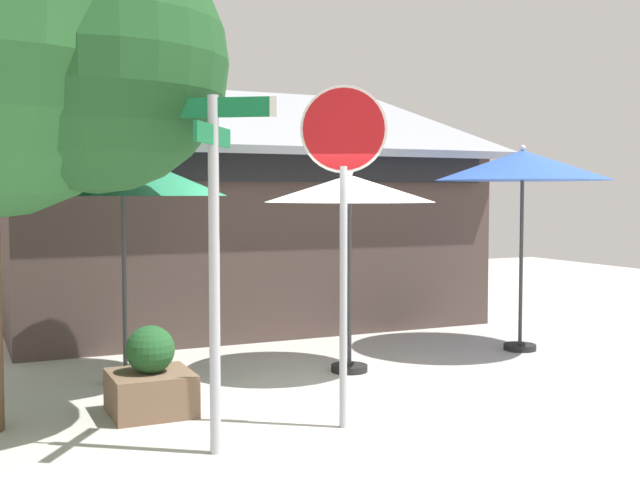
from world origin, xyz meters
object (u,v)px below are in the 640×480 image
object	(u,v)px
patio_umbrella_royal_blue_right	(523,167)
sidewalk_planter	(151,380)
patio_umbrella_ivory_center	(350,191)
street_sign_post	(215,233)
stop_sign	(344,190)
shade_tree	(0,30)
patio_umbrella_forest_green_left	(123,175)

from	to	relation	value
patio_umbrella_royal_blue_right	sidewalk_planter	distance (m)	5.82
patio_umbrella_ivory_center	sidewalk_planter	size ratio (longest dim) A/B	2.81
street_sign_post	stop_sign	xyz separation A→B (m)	(1.28, 0.21, 0.35)
shade_tree	patio_umbrella_forest_green_left	bearing A→B (deg)	46.91
stop_sign	shade_tree	size ratio (longest dim) A/B	0.57
patio_umbrella_ivory_center	sidewalk_planter	xyz separation A→B (m)	(-2.58, -0.81, -1.84)
stop_sign	patio_umbrella_ivory_center	world-z (taller)	stop_sign
patio_umbrella_forest_green_left	sidewalk_planter	xyz separation A→B (m)	(-0.02, -1.37, -2.01)
stop_sign	street_sign_post	bearing A→B (deg)	-170.63
stop_sign	sidewalk_planter	size ratio (longest dim) A/B	3.60
sidewalk_planter	shade_tree	bearing A→B (deg)	-178.88
patio_umbrella_ivory_center	sidewalk_planter	world-z (taller)	patio_umbrella_ivory_center
patio_umbrella_forest_green_left	street_sign_post	bearing A→B (deg)	-85.79
patio_umbrella_royal_blue_right	patio_umbrella_ivory_center	bearing A→B (deg)	-176.08
patio_umbrella_royal_blue_right	shade_tree	distance (m)	6.75
patio_umbrella_royal_blue_right	sidewalk_planter	bearing A→B (deg)	-169.31
patio_umbrella_forest_green_left	patio_umbrella_ivory_center	size ratio (longest dim) A/B	1.10
stop_sign	sidewalk_planter	world-z (taller)	stop_sign
street_sign_post	shade_tree	size ratio (longest dim) A/B	0.54
patio_umbrella_forest_green_left	sidewalk_planter	world-z (taller)	patio_umbrella_forest_green_left
street_sign_post	sidewalk_planter	size ratio (longest dim) A/B	3.39
patio_umbrella_royal_blue_right	sidewalk_planter	world-z (taller)	patio_umbrella_royal_blue_right
patio_umbrella_royal_blue_right	street_sign_post	bearing A→B (deg)	-154.70
stop_sign	patio_umbrella_royal_blue_right	xyz separation A→B (m)	(3.80, 2.19, 0.33)
street_sign_post	sidewalk_planter	distance (m)	2.06
patio_umbrella_ivory_center	patio_umbrella_royal_blue_right	bearing A→B (deg)	3.92
patio_umbrella_royal_blue_right	patio_umbrella_forest_green_left	bearing A→B (deg)	175.94
stop_sign	shade_tree	xyz separation A→B (m)	(-2.79, 1.16, 1.40)
shade_tree	patio_umbrella_royal_blue_right	bearing A→B (deg)	8.85
patio_umbrella_forest_green_left	patio_umbrella_ivory_center	distance (m)	2.63
patio_umbrella_ivory_center	shade_tree	world-z (taller)	shade_tree
street_sign_post	patio_umbrella_ivory_center	bearing A→B (deg)	43.20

